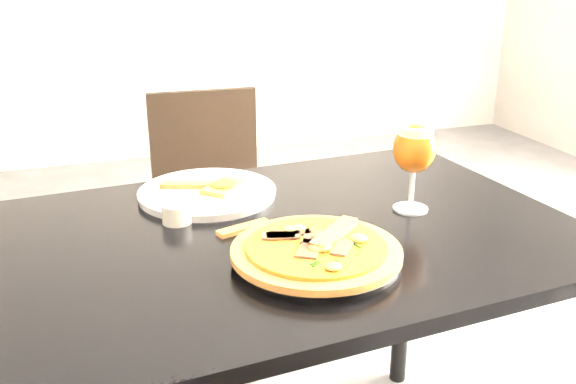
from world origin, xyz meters
name	(u,v)px	position (x,y,z in m)	size (l,w,h in m)	color
dining_table	(281,270)	(-0.27, -0.02, 0.66)	(1.25, 0.88, 0.75)	black
chair_far	(212,207)	(-0.23, 0.85, 0.46)	(0.40, 0.40, 0.84)	black
plate_main	(323,254)	(-0.24, -0.17, 0.76)	(0.29, 0.29, 0.02)	silver
pizza	(316,249)	(-0.26, -0.18, 0.78)	(0.31, 0.31, 0.03)	#965524
plate_second	(207,193)	(-0.37, 0.22, 0.76)	(0.31, 0.31, 0.02)	silver
crust_scraps	(212,186)	(-0.36, 0.22, 0.77)	(0.20, 0.14, 0.01)	#965524
loose_crust	(244,228)	(-0.34, 0.00, 0.75)	(0.12, 0.03, 0.01)	#965524
sauce_cup	(177,212)	(-0.46, 0.09, 0.77)	(0.06, 0.06, 0.04)	silver
beer_glass	(415,149)	(0.03, -0.01, 0.89)	(0.09, 0.09, 0.19)	silver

